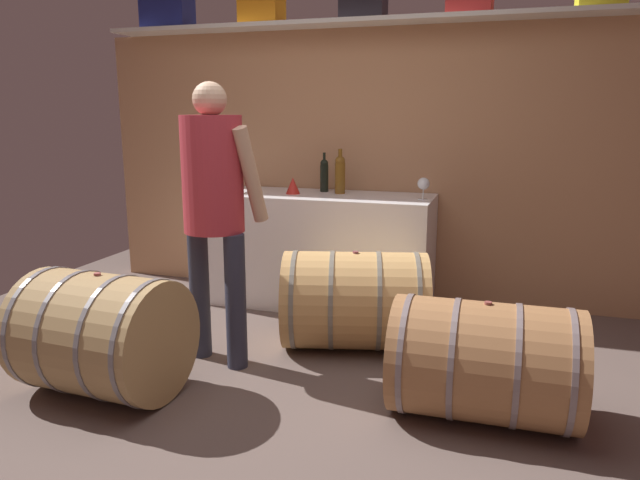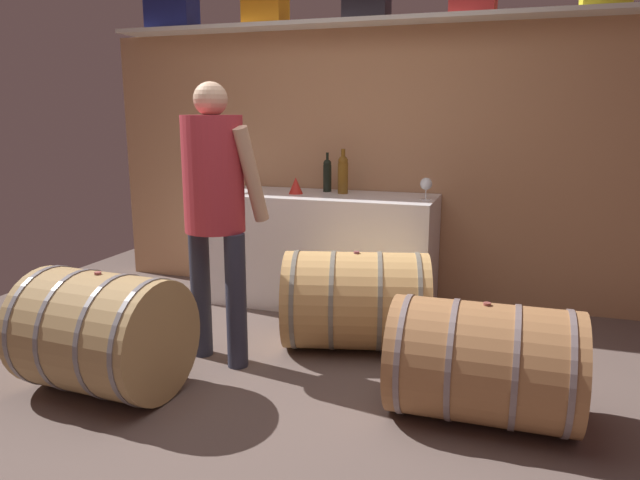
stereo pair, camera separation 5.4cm
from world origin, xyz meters
name	(u,v)px [view 1 (the left image)]	position (x,y,z in m)	size (l,w,h in m)	color
ground_plane	(297,369)	(0.00, 0.53, -0.01)	(5.65, 7.45, 0.02)	brown
back_wall_panel	(362,166)	(0.00, 2.13, 1.06)	(4.45, 0.10, 2.12)	tan
high_shelf_board	(360,23)	(0.00, 1.98, 2.14)	(4.09, 0.40, 0.03)	silver
toolcase_navy	(167,12)	(-1.63, 1.98, 2.29)	(0.40, 0.23, 0.27)	navy
toolcase_orange	(262,8)	(-0.79, 1.98, 2.28)	(0.33, 0.21, 0.26)	orange
toolcase_black	(363,5)	(0.02, 1.98, 2.26)	(0.33, 0.19, 0.21)	black
work_cabinet	(316,249)	(-0.28, 1.75, 0.44)	(1.80, 0.64, 0.87)	white
wine_bottle_clear	(210,174)	(-1.10, 1.61, 1.01)	(0.07, 0.07, 0.31)	#ADBDB7
wine_bottle_amber	(340,174)	(-0.11, 1.84, 1.03)	(0.08, 0.08, 0.34)	brown
wine_bottle_dark	(324,175)	(-0.25, 1.91, 1.01)	(0.07, 0.07, 0.31)	black
wine_glass	(423,184)	(0.55, 1.72, 0.98)	(0.09, 0.09, 0.16)	white
red_funnel	(293,186)	(-0.45, 1.71, 0.93)	(0.11, 0.11, 0.13)	red
wine_barrel_near	(485,361)	(1.07, 0.26, 0.30)	(0.90, 0.60, 0.60)	#9E6C42
wine_barrel_far	(355,300)	(0.24, 0.95, 0.32)	(1.03, 0.82, 0.64)	tan
wine_barrel_flank	(102,334)	(-0.88, -0.07, 0.33)	(0.84, 0.71, 0.67)	#A38353
winemaker_pouring	(214,196)	(-0.49, 0.50, 1.02)	(0.54, 0.46, 1.66)	#2B2D3E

